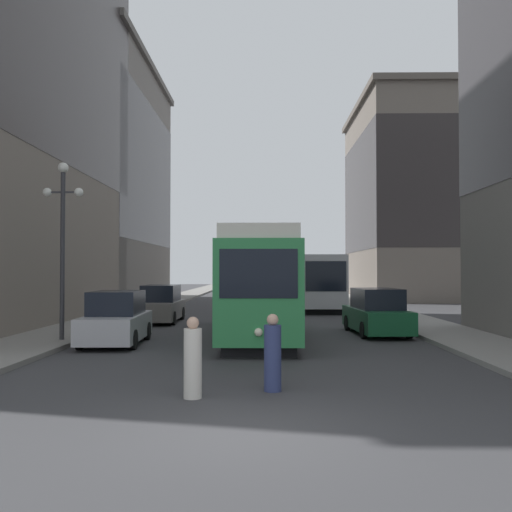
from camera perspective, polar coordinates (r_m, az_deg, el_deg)
ground_plane at (r=9.44m, az=-1.18°, el=-16.95°), size 200.00×200.00×0.00m
sidewalk_left at (r=49.77m, az=-8.26°, el=-4.26°), size 2.88×120.00×0.15m
sidewalk_right at (r=49.67m, az=9.16°, el=-4.26°), size 2.88×120.00×0.15m
streetcar at (r=22.58m, az=0.52°, el=-2.52°), size 2.72×12.62×3.89m
transit_bus at (r=38.81m, az=6.08°, el=-2.30°), size 2.76×11.83×3.45m
parked_car_left_near at (r=20.63m, az=-13.54°, el=-6.08°), size 2.02×4.43×1.82m
parked_car_left_mid at (r=29.03m, az=-9.31°, el=-4.75°), size 1.91×4.95×1.82m
parked_car_right_far at (r=23.66m, az=11.72°, el=-5.49°), size 2.09×5.00×1.82m
pedestrian_crossing_near at (r=11.76m, az=-6.21°, el=-10.12°), size 0.36×0.36×1.61m
pedestrian_crossing_far at (r=12.36m, az=1.64°, el=-9.69°), size 0.36×0.36×1.62m
lamp_post_left_near at (r=21.24m, az=-18.41°, el=2.96°), size 1.41×0.36×6.13m
building_left_corner at (r=50.05m, az=-17.56°, el=7.16°), size 13.35×20.68×19.38m
building_right_midblock at (r=55.57m, az=16.38°, el=5.41°), size 13.04×17.68×17.73m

